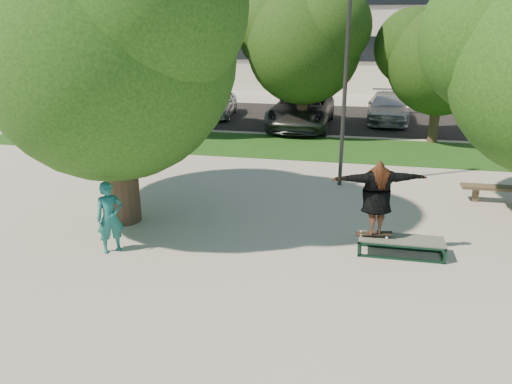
% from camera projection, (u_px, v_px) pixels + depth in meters
% --- Properties ---
extents(ground, '(120.00, 120.00, 0.00)m').
position_uv_depth(ground, '(283.00, 252.00, 10.91)').
color(ground, '#A09993').
rests_on(ground, ground).
extents(grass_strip, '(30.00, 4.00, 0.02)m').
position_uv_depth(grass_strip, '(345.00, 149.00, 19.51)').
color(grass_strip, '#154112').
rests_on(grass_strip, ground).
extents(asphalt_strip, '(40.00, 8.00, 0.01)m').
position_uv_depth(asphalt_strip, '(330.00, 118.00, 25.72)').
color(asphalt_strip, black).
rests_on(asphalt_strip, ground).
extents(tree_left, '(6.96, 5.95, 7.12)m').
position_uv_depth(tree_left, '(106.00, 38.00, 11.29)').
color(tree_left, '#38281E').
rests_on(tree_left, ground).
extents(bg_tree_left, '(5.28, 4.51, 5.77)m').
position_uv_depth(bg_tree_left, '(171.00, 46.00, 21.19)').
color(bg_tree_left, '#38281E').
rests_on(bg_tree_left, ground).
extents(bg_tree_mid, '(5.76, 4.92, 6.24)m').
position_uv_depth(bg_tree_mid, '(303.00, 40.00, 20.98)').
color(bg_tree_mid, '#38281E').
rests_on(bg_tree_mid, ground).
extents(bg_tree_right, '(5.04, 4.31, 5.43)m').
position_uv_depth(bg_tree_right, '(440.00, 55.00, 19.64)').
color(bg_tree_right, '#38281E').
rests_on(bg_tree_right, ground).
extents(lamppost, '(0.25, 0.15, 6.11)m').
position_uv_depth(lamppost, '(345.00, 81.00, 14.32)').
color(lamppost, '#2D2D30').
rests_on(lamppost, ground).
extents(grind_box, '(1.80, 0.60, 0.38)m').
position_uv_depth(grind_box, '(400.00, 246.00, 10.73)').
color(grind_box, '#103020').
rests_on(grind_box, ground).
extents(skater_rig, '(2.08, 1.06, 1.71)m').
position_uv_depth(skater_rig, '(377.00, 198.00, 10.49)').
color(skater_rig, white).
rests_on(skater_rig, grind_box).
extents(bystander, '(0.69, 0.66, 1.58)m').
position_uv_depth(bystander, '(110.00, 218.00, 10.70)').
color(bystander, '#1C6A67').
rests_on(bystander, ground).
extents(car_silver_a, '(2.01, 4.18, 1.38)m').
position_uv_depth(car_silver_a, '(218.00, 103.00, 26.03)').
color(car_silver_a, silver).
rests_on(car_silver_a, asphalt_strip).
extents(car_dark, '(1.71, 4.11, 1.32)m').
position_uv_depth(car_dark, '(299.00, 103.00, 26.29)').
color(car_dark, black).
rests_on(car_dark, asphalt_strip).
extents(car_grey, '(2.79, 5.94, 1.64)m').
position_uv_depth(car_grey, '(302.00, 110.00, 23.37)').
color(car_grey, '#505155').
rests_on(car_grey, asphalt_strip).
extents(car_silver_b, '(2.08, 4.83, 1.39)m').
position_uv_depth(car_silver_b, '(388.00, 107.00, 24.74)').
color(car_silver_b, '#B8B9BD').
rests_on(car_silver_b, asphalt_strip).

